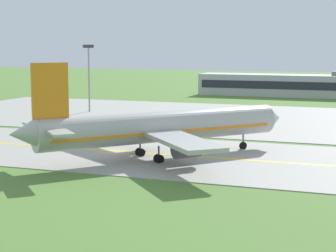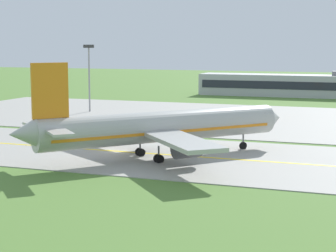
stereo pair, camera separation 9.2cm
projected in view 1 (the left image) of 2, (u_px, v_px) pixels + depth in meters
The scene contains 8 objects.
ground_plane at pixel (116, 152), 82.13m from camera, with size 500.00×500.00×0.00m, color #517A33.
taxiway_strip at pixel (116, 151), 82.12m from camera, with size 240.00×28.00×0.10m, color #9E9B93.
apron_pad at pixel (252, 119), 117.67m from camera, with size 140.00×52.00×0.10m, color #9E9B93.
taxiway_centreline at pixel (116, 151), 82.11m from camera, with size 220.00×0.60×0.01m, color yellow.
airplane_lead at pixel (159, 127), 76.77m from camera, with size 29.59×32.76×12.70m.
service_truck_fuel at pixel (260, 114), 117.11m from camera, with size 3.14×6.65×2.59m.
terminal_building at pixel (298, 86), 168.39m from camera, with size 56.51×9.93×7.35m.
apron_light_mast at pixel (89, 69), 129.14m from camera, with size 2.40×0.50×14.70m.
Camera 1 is at (34.92, -73.28, 14.84)m, focal length 63.33 mm.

